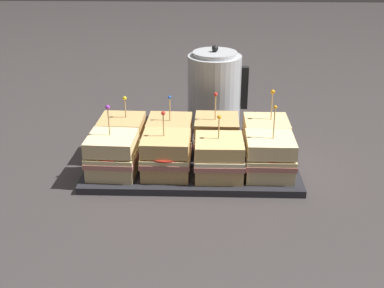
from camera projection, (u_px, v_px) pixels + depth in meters
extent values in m
plane|color=#383333|center=(192.00, 169.00, 1.27)|extent=(6.00, 6.00, 0.00)
cube|color=#232328|center=(192.00, 167.00, 1.26)|extent=(0.54, 0.29, 0.01)
cube|color=#232328|center=(192.00, 164.00, 1.26)|extent=(0.54, 0.29, 0.01)
cube|color=beige|center=(113.00, 166.00, 1.20)|extent=(0.12, 0.12, 0.04)
cube|color=tan|center=(113.00, 157.00, 1.19)|extent=(0.13, 0.13, 0.01)
cube|color=beige|center=(112.00, 153.00, 1.18)|extent=(0.12, 0.12, 0.01)
cylinder|color=red|center=(111.00, 154.00, 1.16)|extent=(0.08, 0.08, 0.00)
cube|color=beige|center=(112.00, 143.00, 1.17)|extent=(0.12, 0.12, 0.04)
cylinder|color=tan|center=(109.00, 123.00, 1.16)|extent=(0.00, 0.00, 0.08)
sphere|color=purple|center=(108.00, 107.00, 1.14)|extent=(0.01, 0.01, 0.01)
cube|color=tan|center=(166.00, 167.00, 1.20)|extent=(0.12, 0.12, 0.04)
cube|color=#B26B60|center=(166.00, 158.00, 1.19)|extent=(0.12, 0.12, 0.01)
cube|color=beige|center=(166.00, 154.00, 1.18)|extent=(0.12, 0.12, 0.01)
cylinder|color=red|center=(165.00, 154.00, 1.16)|extent=(0.09, 0.09, 0.00)
cube|color=tan|center=(166.00, 143.00, 1.17)|extent=(0.12, 0.12, 0.04)
cylinder|color=tan|center=(164.00, 126.00, 1.15)|extent=(0.00, 0.01, 0.07)
sphere|color=red|center=(163.00, 113.00, 1.14)|extent=(0.01, 0.01, 0.01)
cube|color=tan|center=(219.00, 168.00, 1.19)|extent=(0.12, 0.12, 0.04)
cube|color=#B26B60|center=(219.00, 160.00, 1.18)|extent=(0.12, 0.12, 0.01)
cube|color=beige|center=(219.00, 155.00, 1.17)|extent=(0.12, 0.12, 0.01)
cube|color=#E0B771|center=(219.00, 146.00, 1.16)|extent=(0.12, 0.12, 0.04)
cylinder|color=tan|center=(219.00, 129.00, 1.15)|extent=(0.00, 0.01, 0.07)
sphere|color=orange|center=(219.00, 117.00, 1.14)|extent=(0.01, 0.01, 0.01)
cube|color=beige|center=(268.00, 168.00, 1.19)|extent=(0.12, 0.12, 0.04)
cube|color=#B26B60|center=(269.00, 159.00, 1.18)|extent=(0.12, 0.12, 0.01)
cube|color=beige|center=(269.00, 155.00, 1.18)|extent=(0.12, 0.12, 0.01)
cylinder|color=red|center=(271.00, 156.00, 1.15)|extent=(0.07, 0.07, 0.00)
cube|color=beige|center=(270.00, 145.00, 1.16)|extent=(0.12, 0.12, 0.04)
cylinder|color=tan|center=(274.00, 124.00, 1.14)|extent=(0.00, 0.01, 0.09)
sphere|color=orange|center=(275.00, 107.00, 1.12)|extent=(0.01, 0.01, 0.01)
cube|color=tan|center=(123.00, 145.00, 1.32)|extent=(0.12, 0.12, 0.04)
cube|color=tan|center=(122.00, 137.00, 1.30)|extent=(0.12, 0.12, 0.01)
cube|color=beige|center=(122.00, 133.00, 1.30)|extent=(0.12, 0.12, 0.01)
cube|color=tan|center=(122.00, 125.00, 1.29)|extent=(0.12, 0.12, 0.04)
cylinder|color=tan|center=(125.00, 109.00, 1.28)|extent=(0.00, 0.00, 0.07)
sphere|color=yellow|center=(125.00, 98.00, 1.27)|extent=(0.01, 0.01, 0.01)
cube|color=tan|center=(170.00, 146.00, 1.31)|extent=(0.12, 0.12, 0.04)
cube|color=tan|center=(170.00, 137.00, 1.30)|extent=(0.12, 0.12, 0.01)
cube|color=beige|center=(170.00, 133.00, 1.30)|extent=(0.12, 0.12, 0.01)
cube|color=tan|center=(170.00, 125.00, 1.29)|extent=(0.12, 0.12, 0.04)
cylinder|color=tan|center=(170.00, 111.00, 1.26)|extent=(0.00, 0.01, 0.08)
sphere|color=blue|center=(170.00, 97.00, 1.24)|extent=(0.01, 0.01, 0.01)
cube|color=tan|center=(216.00, 147.00, 1.31)|extent=(0.12, 0.12, 0.04)
cube|color=tan|center=(216.00, 138.00, 1.30)|extent=(0.12, 0.12, 0.01)
cube|color=beige|center=(217.00, 134.00, 1.29)|extent=(0.12, 0.12, 0.01)
cylinder|color=red|center=(217.00, 135.00, 1.27)|extent=(0.07, 0.07, 0.00)
cube|color=tan|center=(217.00, 125.00, 1.28)|extent=(0.12, 0.12, 0.04)
cylinder|color=tan|center=(215.00, 109.00, 1.25)|extent=(0.00, 0.01, 0.08)
sphere|color=red|center=(216.00, 94.00, 1.23)|extent=(0.01, 0.01, 0.01)
cube|color=#DBB77A|center=(265.00, 147.00, 1.31)|extent=(0.12, 0.12, 0.04)
cube|color=tan|center=(266.00, 138.00, 1.30)|extent=(0.12, 0.12, 0.01)
cube|color=beige|center=(266.00, 134.00, 1.29)|extent=(0.12, 0.12, 0.01)
cube|color=#E8C281|center=(266.00, 126.00, 1.28)|extent=(0.12, 0.12, 0.04)
cylinder|color=tan|center=(272.00, 107.00, 1.26)|extent=(0.00, 0.01, 0.09)
sphere|color=orange|center=(273.00, 92.00, 1.25)|extent=(0.01, 0.01, 0.01)
cylinder|color=#B7BABF|center=(214.00, 91.00, 1.50)|extent=(0.17, 0.17, 0.22)
cylinder|color=#B7BABF|center=(215.00, 54.00, 1.46)|extent=(0.14, 0.14, 0.01)
sphere|color=black|center=(215.00, 48.00, 1.45)|extent=(0.02, 0.02, 0.02)
cube|color=black|center=(245.00, 88.00, 1.50)|extent=(0.02, 0.02, 0.13)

